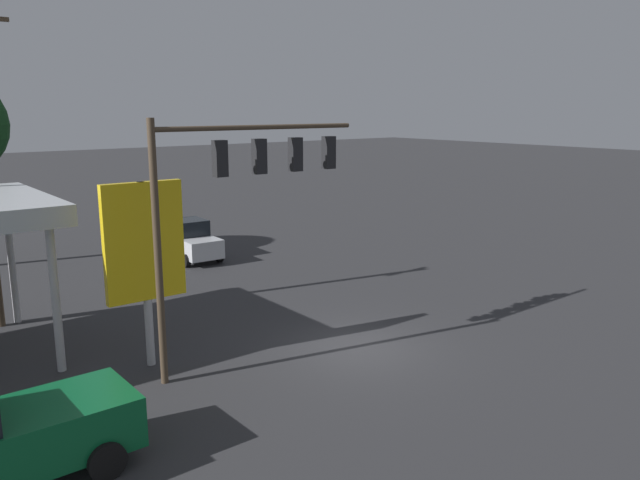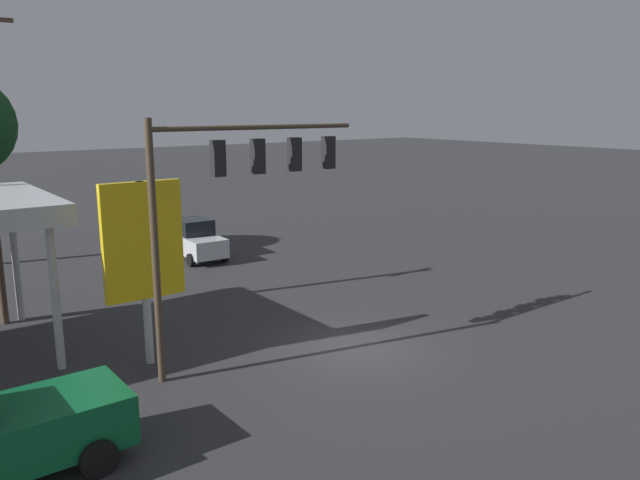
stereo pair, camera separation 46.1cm
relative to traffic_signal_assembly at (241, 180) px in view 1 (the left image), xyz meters
name	(u,v)px [view 1 (the left image)]	position (x,y,z in m)	size (l,w,h in m)	color
ground_plane	(359,347)	(-3.32, 1.38, -5.40)	(200.00, 200.00, 0.00)	#2D2D30
traffic_signal_assembly	(241,180)	(0.00, 0.00, 0.00)	(6.62, 0.43, 7.15)	#473828
price_sign	(144,246)	(2.39, -1.39, -1.84)	(2.31, 0.27, 5.39)	#B7B7BC
hatchback_crossing	(191,241)	(-4.47, -12.49, -4.45)	(2.07, 3.86, 1.97)	silver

